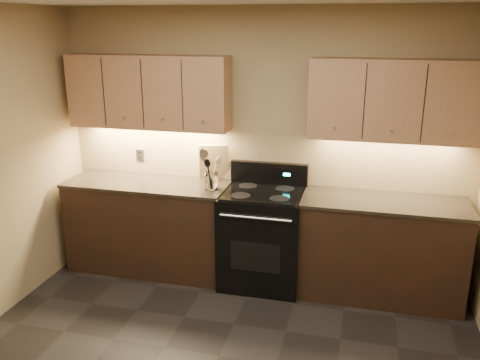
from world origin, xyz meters
name	(u,v)px	position (x,y,z in m)	size (l,w,h in m)	color
wall_back	(262,145)	(0.00, 2.00, 1.30)	(4.00, 0.04, 2.60)	tan
counter_left	(150,226)	(-1.10, 1.70, 0.47)	(1.62, 0.62, 0.93)	black
counter_right	(381,249)	(1.18, 1.70, 0.47)	(1.46, 0.62, 0.93)	black
stove	(263,236)	(0.08, 1.68, 0.48)	(0.76, 0.68, 1.14)	black
upper_cab_left	(149,92)	(-1.10, 1.85, 1.80)	(1.60, 0.30, 0.70)	tan
upper_cab_right	(393,100)	(1.18, 1.85, 1.80)	(1.44, 0.30, 0.70)	tan
outlet_plate	(140,155)	(-1.30, 1.99, 1.12)	(0.09, 0.01, 0.12)	#B2B5BA
utensil_crock	(211,181)	(-0.42, 1.66, 1.00)	(0.16, 0.16, 0.16)	white
cutting_board	(214,162)	(-0.48, 1.95, 1.11)	(0.30, 0.02, 0.37)	#DAC175
wooden_spoon	(208,172)	(-0.44, 1.65, 1.10)	(0.06, 0.06, 0.30)	#DAC175
black_spoon	(211,172)	(-0.42, 1.66, 1.10)	(0.06, 0.06, 0.30)	black
steel_spatula	(213,170)	(-0.40, 1.67, 1.11)	(0.08, 0.08, 0.33)	silver
steel_skimmer	(213,169)	(-0.40, 1.65, 1.13)	(0.09, 0.09, 0.36)	silver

